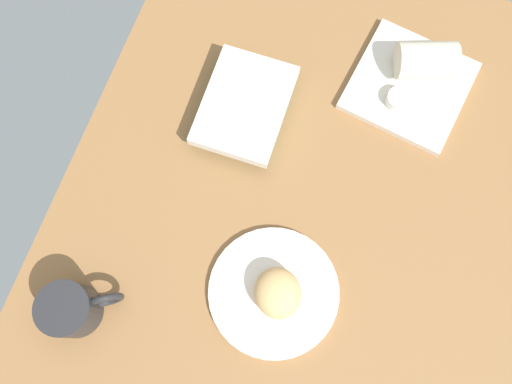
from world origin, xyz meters
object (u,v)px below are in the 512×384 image
(round_plate, at_px, (275,293))
(book_stack, at_px, (244,107))
(breakfast_wrap, at_px, (426,60))
(square_plate, at_px, (409,86))
(sauce_cup, at_px, (399,99))
(scone_pastry, at_px, (278,293))
(coffee_mug, at_px, (71,309))

(round_plate, height_order, book_stack, book_stack)
(breakfast_wrap, xyz_separation_m, book_stack, (0.20, -0.30, -0.02))
(square_plate, distance_m, sauce_cup, 0.05)
(breakfast_wrap, bearing_deg, square_plate, -37.05)
(book_stack, bearing_deg, round_plate, 28.19)
(round_plate, distance_m, breakfast_wrap, 0.53)
(sauce_cup, bearing_deg, book_stack, -67.84)
(scone_pastry, relative_size, coffee_mug, 0.70)
(sauce_cup, bearing_deg, scone_pastry, -13.67)
(square_plate, bearing_deg, coffee_mug, -35.63)
(scone_pastry, bearing_deg, square_plate, 166.00)
(sauce_cup, xyz_separation_m, coffee_mug, (0.57, -0.43, 0.02))
(round_plate, bearing_deg, square_plate, 165.44)
(round_plate, xyz_separation_m, breakfast_wrap, (-0.51, 0.13, 0.04))
(scone_pastry, bearing_deg, breakfast_wrap, 165.79)
(coffee_mug, bearing_deg, scone_pastry, 113.58)
(square_plate, xyz_separation_m, sauce_cup, (0.05, -0.01, 0.02))
(sauce_cup, bearing_deg, coffee_mug, -36.89)
(scone_pastry, distance_m, sauce_cup, 0.44)
(breakfast_wrap, height_order, coffee_mug, coffee_mug)
(scone_pastry, bearing_deg, coffee_mug, -66.42)
(scone_pastry, xyz_separation_m, book_stack, (-0.32, -0.17, -0.02))
(book_stack, height_order, coffee_mug, coffee_mug)
(sauce_cup, distance_m, coffee_mug, 0.71)
(scone_pastry, xyz_separation_m, square_plate, (-0.48, 0.12, -0.04))
(coffee_mug, bearing_deg, book_stack, 161.72)
(breakfast_wrap, relative_size, book_stack, 0.53)
(square_plate, xyz_separation_m, breakfast_wrap, (-0.04, 0.01, 0.04))
(scone_pastry, distance_m, coffee_mug, 0.35)
(scone_pastry, relative_size, breakfast_wrap, 0.80)
(scone_pastry, relative_size, square_plate, 0.41)
(round_plate, relative_size, coffee_mug, 1.83)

